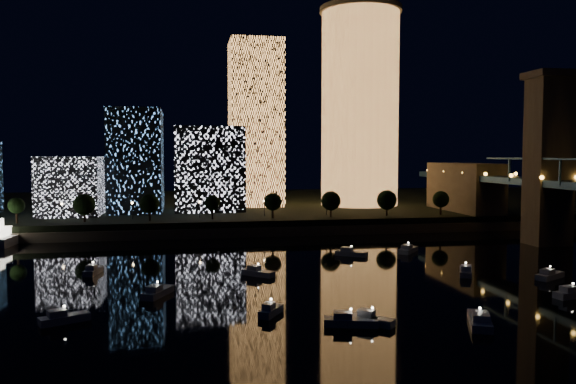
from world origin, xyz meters
name	(u,v)px	position (x,y,z in m)	size (l,w,h in m)	color
ground	(399,297)	(0.00, 0.00, 0.00)	(520.00, 520.00, 0.00)	black
far_bank	(271,206)	(0.00, 160.00, 2.50)	(420.00, 160.00, 5.00)	black
seawall	(306,230)	(0.00, 82.00, 1.50)	(420.00, 6.00, 3.00)	#6B5E4C
tower_cylindrical	(360,107)	(33.52, 130.99, 46.07)	(34.00, 34.00, 81.90)	#FFA451
tower_rectangular	(256,124)	(-9.69, 136.40, 38.96)	(21.34, 21.34, 67.91)	#FFA451
midrise_blocks	(121,170)	(-62.00, 117.83, 20.53)	(108.39, 31.68, 37.94)	white
motorboats	(353,283)	(-6.27, 8.56, 0.81)	(102.19, 72.14, 2.78)	silver
esplanade_trees	(236,202)	(-22.15, 88.00, 10.47)	(165.46, 6.90, 8.95)	black
street_lamps	(200,206)	(-34.00, 94.00, 9.02)	(132.70, 0.70, 5.65)	black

